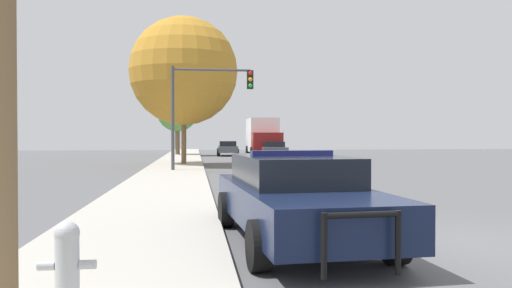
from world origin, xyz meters
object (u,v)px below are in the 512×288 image
Objects in this scene: car_background_oncoming at (274,150)px; police_car at (295,196)px; fire_hydrant at (67,262)px; car_background_distant at (228,148)px; tree_sidewalk_mid at (184,71)px; traffic_light at (206,96)px; tree_sidewalk_far at (177,111)px; box_truck at (263,137)px.

police_car is at bearing 85.79° from car_background_oncoming.
fire_hydrant is 0.18× the size of car_background_oncoming.
car_background_distant is (4.12, 39.38, 0.13)m from fire_hydrant.
car_background_distant is 0.51× the size of tree_sidewalk_mid.
car_background_oncoming is (4.19, 28.46, -0.03)m from police_car.
fire_hydrant is at bearing -91.32° from tree_sidewalk_mid.
traffic_light reaches higher than car_background_oncoming.
traffic_light is at bearing -84.28° from tree_sidewalk_far.
car_background_distant is 0.62× the size of box_truck.
police_car reaches higher than car_background_oncoming.
car_background_oncoming is 11.42m from tree_sidewalk_far.
car_background_distant is (2.36, 20.06, -2.97)m from traffic_light.
tree_sidewalk_far is at bearing -88.98° from police_car.
traffic_light is 20.41m from car_background_distant.
tree_sidewalk_far is (-2.05, 20.50, 0.29)m from traffic_light.
police_car is at bearing -85.09° from tree_sidewalk_far.
police_car is 28.77m from car_background_oncoming.
police_car is at bearing -84.00° from tree_sidewalk_mid.
tree_sidewalk_far is at bearing 95.72° from traffic_light.
car_background_distant is at bearing -5.77° from tree_sidewalk_far.
box_truck is 0.83× the size of tree_sidewalk_mid.
car_background_oncoming reaches higher than fire_hydrant.
car_background_distant is at bearing -65.08° from car_background_oncoming.
police_car is 36.87m from tree_sidewalk_far.
car_background_oncoming is 1.03× the size of car_background_distant.
fire_hydrant is 39.98m from tree_sidewalk_far.
traffic_light is 0.70× the size of box_truck.
tree_sidewalk_far is at bearing -43.81° from car_background_oncoming.
tree_sidewalk_mid is at bearing -87.88° from police_car.
box_truck is at bearing 73.01° from traffic_light.
car_background_distant is 5.51m from tree_sidewalk_far.
traffic_light is at bearing 74.48° from box_truck.
car_background_oncoming is at bearing 46.71° from tree_sidewalk_mid.
traffic_light is 20.61m from tree_sidewalk_far.
box_truck is 1.25× the size of tree_sidewalk_far.
police_car is 1.09× the size of traffic_light.
tree_sidewalk_mid is (0.57, 24.84, 5.01)m from fire_hydrant.
traffic_light is (1.76, 19.33, 3.10)m from fire_hydrant.
tree_sidewalk_mid reaches higher than fire_hydrant.
tree_sidewalk_mid reaches higher than car_background_distant.
police_car is 32.78m from box_truck.
fire_hydrant is at bearing 81.65° from car_background_oncoming.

